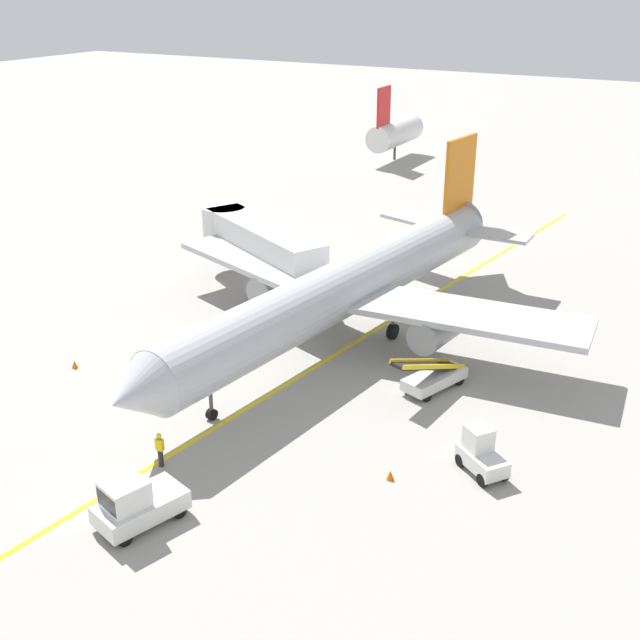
{
  "coord_description": "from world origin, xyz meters",
  "views": [
    {
      "loc": [
        21.02,
        -28.75,
        20.4
      ],
      "look_at": [
        1.19,
        7.25,
        2.5
      ],
      "focal_mm": 44.84,
      "sensor_mm": 36.0,
      "label": 1
    }
  ],
  "objects_px": {
    "pushback_tug": "(136,503)",
    "safety_cone_nose_left": "(75,364)",
    "belt_loader_forward_hold": "(433,376)",
    "jet_bridge": "(254,239)",
    "baggage_tug_near_wing": "(481,453)",
    "airliner": "(350,285)",
    "safety_cone_nose_right": "(390,475)",
    "ground_crew_marshaller": "(160,449)"
  },
  "relations": [
    {
      "from": "jet_bridge",
      "to": "safety_cone_nose_left",
      "type": "bearing_deg",
      "value": -97.26
    },
    {
      "from": "ground_crew_marshaller",
      "to": "safety_cone_nose_left",
      "type": "bearing_deg",
      "value": 153.17
    },
    {
      "from": "pushback_tug",
      "to": "belt_loader_forward_hold",
      "type": "bearing_deg",
      "value": 69.18
    },
    {
      "from": "airliner",
      "to": "jet_bridge",
      "type": "xyz_separation_m",
      "value": [
        -9.69,
        4.42,
        0.12
      ]
    },
    {
      "from": "airliner",
      "to": "safety_cone_nose_left",
      "type": "xyz_separation_m",
      "value": [
        -11.67,
        -11.08,
        -3.2
      ]
    },
    {
      "from": "safety_cone_nose_right",
      "to": "ground_crew_marshaller",
      "type": "bearing_deg",
      "value": -156.96
    },
    {
      "from": "safety_cone_nose_left",
      "to": "safety_cone_nose_right",
      "type": "distance_m",
      "value": 20.02
    },
    {
      "from": "airliner",
      "to": "jet_bridge",
      "type": "distance_m",
      "value": 10.65
    },
    {
      "from": "pushback_tug",
      "to": "airliner",
      "type": "bearing_deg",
      "value": 91.86
    },
    {
      "from": "pushback_tug",
      "to": "safety_cone_nose_left",
      "type": "distance_m",
      "value": 15.29
    },
    {
      "from": "airliner",
      "to": "belt_loader_forward_hold",
      "type": "bearing_deg",
      "value": -28.39
    },
    {
      "from": "belt_loader_forward_hold",
      "to": "ground_crew_marshaller",
      "type": "bearing_deg",
      "value": -122.37
    },
    {
      "from": "jet_bridge",
      "to": "ground_crew_marshaller",
      "type": "xyz_separation_m",
      "value": [
        8.54,
        -20.82,
        -2.63
      ]
    },
    {
      "from": "jet_bridge",
      "to": "baggage_tug_near_wing",
      "type": "height_order",
      "value": "jet_bridge"
    },
    {
      "from": "belt_loader_forward_hold",
      "to": "safety_cone_nose_left",
      "type": "xyz_separation_m",
      "value": [
        -18.55,
        -7.36,
        -0.56
      ]
    },
    {
      "from": "belt_loader_forward_hold",
      "to": "pushback_tug",
      "type": "bearing_deg",
      "value": -110.82
    },
    {
      "from": "jet_bridge",
      "to": "belt_loader_forward_hold",
      "type": "height_order",
      "value": "jet_bridge"
    },
    {
      "from": "pushback_tug",
      "to": "safety_cone_nose_left",
      "type": "bearing_deg",
      "value": 143.76
    },
    {
      "from": "airliner",
      "to": "baggage_tug_near_wing",
      "type": "relative_size",
      "value": 13.07
    },
    {
      "from": "jet_bridge",
      "to": "ground_crew_marshaller",
      "type": "distance_m",
      "value": 22.66
    },
    {
      "from": "ground_crew_marshaller",
      "to": "pushback_tug",
      "type": "bearing_deg",
      "value": -64.07
    },
    {
      "from": "belt_loader_forward_hold",
      "to": "safety_cone_nose_left",
      "type": "relative_size",
      "value": 11.68
    },
    {
      "from": "airliner",
      "to": "pushback_tug",
      "type": "xyz_separation_m",
      "value": [
        0.65,
        -20.11,
        -2.42
      ]
    },
    {
      "from": "baggage_tug_near_wing",
      "to": "safety_cone_nose_right",
      "type": "xyz_separation_m",
      "value": [
        -3.22,
        -2.51,
        -0.71
      ]
    },
    {
      "from": "baggage_tug_near_wing",
      "to": "safety_cone_nose_right",
      "type": "height_order",
      "value": "baggage_tug_near_wing"
    },
    {
      "from": "airliner",
      "to": "ground_crew_marshaller",
      "type": "bearing_deg",
      "value": -94.02
    },
    {
      "from": "jet_bridge",
      "to": "ground_crew_marshaller",
      "type": "height_order",
      "value": "jet_bridge"
    },
    {
      "from": "airliner",
      "to": "safety_cone_nose_left",
      "type": "bearing_deg",
      "value": -136.48
    },
    {
      "from": "baggage_tug_near_wing",
      "to": "belt_loader_forward_hold",
      "type": "xyz_separation_m",
      "value": [
        -4.65,
        6.15,
        -0.15
      ]
    },
    {
      "from": "airliner",
      "to": "pushback_tug",
      "type": "relative_size",
      "value": 8.81
    },
    {
      "from": "jet_bridge",
      "to": "pushback_tug",
      "type": "relative_size",
      "value": 3.14
    },
    {
      "from": "baggage_tug_near_wing",
      "to": "ground_crew_marshaller",
      "type": "height_order",
      "value": "baggage_tug_near_wing"
    },
    {
      "from": "safety_cone_nose_left",
      "to": "safety_cone_nose_right",
      "type": "bearing_deg",
      "value": -3.71
    },
    {
      "from": "safety_cone_nose_left",
      "to": "ground_crew_marshaller",
      "type": "bearing_deg",
      "value": -26.83
    },
    {
      "from": "belt_loader_forward_hold",
      "to": "safety_cone_nose_right",
      "type": "height_order",
      "value": "belt_loader_forward_hold"
    },
    {
      "from": "baggage_tug_near_wing",
      "to": "safety_cone_nose_left",
      "type": "bearing_deg",
      "value": -177.01
    },
    {
      "from": "jet_bridge",
      "to": "baggage_tug_near_wing",
      "type": "relative_size",
      "value": 4.66
    },
    {
      "from": "ground_crew_marshaller",
      "to": "safety_cone_nose_left",
      "type": "relative_size",
      "value": 3.86
    },
    {
      "from": "airliner",
      "to": "ground_crew_marshaller",
      "type": "xyz_separation_m",
      "value": [
        -1.15,
        -16.4,
        -2.51
      ]
    },
    {
      "from": "safety_cone_nose_left",
      "to": "safety_cone_nose_right",
      "type": "height_order",
      "value": "same"
    },
    {
      "from": "baggage_tug_near_wing",
      "to": "safety_cone_nose_left",
      "type": "distance_m",
      "value": 23.24
    },
    {
      "from": "baggage_tug_near_wing",
      "to": "ground_crew_marshaller",
      "type": "distance_m",
      "value": 14.27
    }
  ]
}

